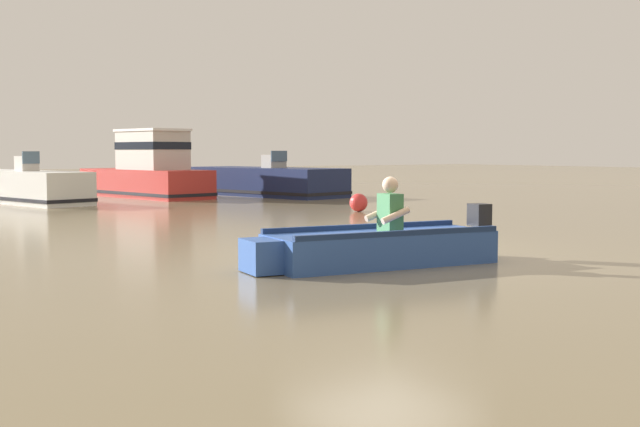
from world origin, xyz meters
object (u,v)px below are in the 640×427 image
object	(u,v)px
moored_boat_navy	(265,182)
mooring_buoy	(359,203)
moored_boat_white	(20,187)
moored_boat_red	(147,172)
rowboat_with_person	(376,247)

from	to	relation	value
moored_boat_navy	mooring_buoy	world-z (taller)	moored_boat_navy
moored_boat_white	mooring_buoy	world-z (taller)	moored_boat_white
moored_boat_navy	moored_boat_white	bearing A→B (deg)	174.10
moored_boat_red	mooring_buoy	world-z (taller)	moored_boat_red
moored_boat_red	mooring_buoy	bearing A→B (deg)	-78.29
moored_boat_white	mooring_buoy	distance (m)	10.59
mooring_buoy	moored_boat_navy	bearing A→B (deg)	76.74
rowboat_with_person	moored_boat_white	world-z (taller)	moored_boat_white
rowboat_with_person	moored_boat_navy	xyz separation A→B (m)	(7.40, 15.57, 0.21)
moored_boat_white	moored_boat_navy	bearing A→B (deg)	-5.90
moored_boat_red	moored_boat_navy	bearing A→B (deg)	-19.91
moored_boat_navy	mooring_buoy	distance (m)	8.03
rowboat_with_person	moored_boat_navy	size ratio (longest dim) A/B	0.57
moored_boat_white	moored_boat_red	size ratio (longest dim) A/B	1.05
moored_boat_red	moored_boat_navy	distance (m)	3.99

